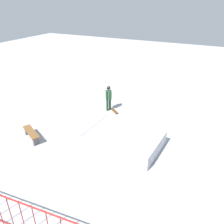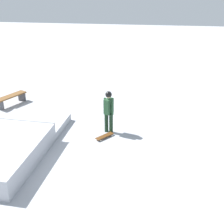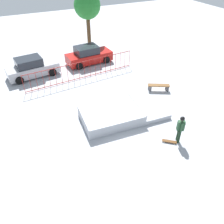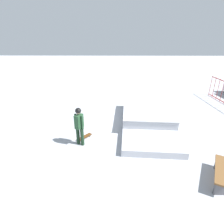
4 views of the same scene
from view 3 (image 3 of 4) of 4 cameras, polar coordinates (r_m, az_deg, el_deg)
ground_plane at (r=14.10m, az=0.78°, el=-2.39°), size 60.00×60.00×0.00m
skate_ramp at (r=14.16m, az=1.55°, el=-0.57°), size 5.56×2.96×0.74m
skater at (r=12.68m, az=17.00°, el=-3.74°), size 0.44×0.40×1.73m
skateboard at (r=13.08m, az=14.37°, el=-7.22°), size 0.74×0.67×0.09m
perimeter_fence at (r=18.56m, az=-7.70°, el=10.53°), size 9.22×0.81×1.50m
park_bench at (r=17.29m, az=11.76°, el=6.39°), size 1.60×1.09×0.48m
parked_car_silver at (r=19.99m, az=-19.68°, el=10.54°), size 4.27×2.29×1.60m
parked_car_red at (r=21.28m, az=-5.99°, el=14.10°), size 4.21×2.15×1.60m
distant_tree at (r=23.98m, az=-6.32°, el=25.16°), size 2.57×2.57×5.45m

